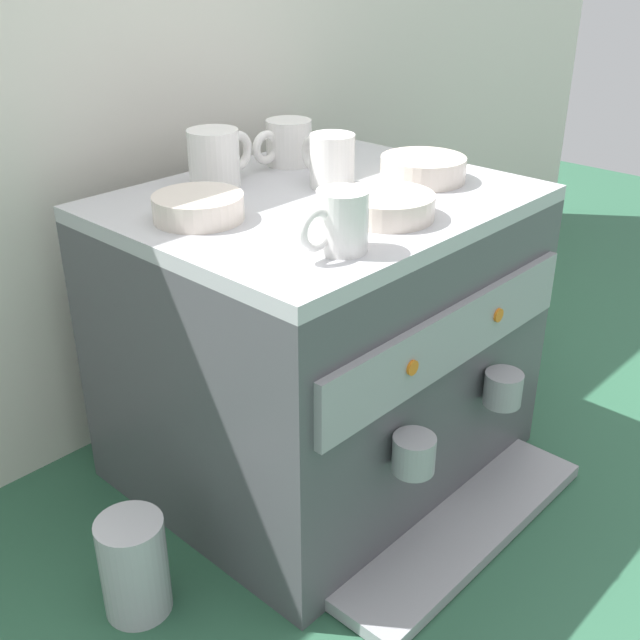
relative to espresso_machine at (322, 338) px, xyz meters
The scene contains 12 objects.
ground_plane 0.23m from the espresso_machine, 90.00° to the left, with size 4.00×4.00×0.00m, color #28563D.
tiled_backsplash_wall 0.43m from the espresso_machine, 90.00° to the left, with size 2.80×0.03×1.01m, color silver.
espresso_machine is the anchor object (origin of this frame).
ceramic_cup_0 0.32m from the espresso_machine, 114.71° to the left, with size 0.12×0.07×0.08m.
ceramic_cup_1 0.34m from the espresso_machine, 131.82° to the right, with size 0.10×0.06×0.07m.
ceramic_cup_2 0.27m from the espresso_machine, 29.52° to the left, with size 0.07×0.11×0.08m.
ceramic_cup_3 0.32m from the espresso_machine, 61.51° to the left, with size 0.11×0.07×0.07m.
ceramic_bowl_0 0.30m from the espresso_machine, 20.12° to the right, with size 0.13×0.13×0.04m.
ceramic_bowl_1 0.31m from the espresso_machine, 164.65° to the left, with size 0.12×0.12×0.03m.
ceramic_bowl_2 0.27m from the espresso_machine, 95.09° to the right, with size 0.13×0.13×0.03m.
coffee_grinder 0.51m from the espresso_machine, ahead, with size 0.15×0.15×0.38m.
milk_pitcher 0.43m from the espresso_machine, behind, with size 0.09×0.09×0.14m, color #B7B7BC.
Camera 1 is at (-0.78, -0.73, 0.79)m, focal length 43.77 mm.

